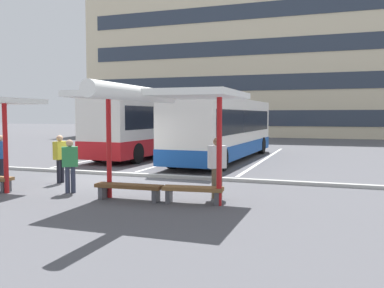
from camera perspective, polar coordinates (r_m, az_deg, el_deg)
ground_plane at (r=15.29m, az=-11.58°, el=-4.92°), size 160.00×160.00×0.00m
terminal_building at (r=50.62m, az=10.28°, el=11.84°), size 41.39×12.30×21.35m
coach_bus_0 at (r=23.86m, az=-5.63°, el=2.44°), size 3.07×10.70×3.70m
coach_bus_1 at (r=21.71m, az=4.47°, el=2.07°), size 2.93×11.73×3.50m
lane_stripe_0 at (r=25.40m, az=-9.20°, el=-1.35°), size 0.16×14.00×0.01m
lane_stripe_1 at (r=23.70m, az=-0.10°, el=-1.68°), size 0.16×14.00×0.01m
lane_stripe_2 at (r=22.68m, az=10.12°, el=-2.00°), size 0.16×14.00×0.01m
waiting_shelter_1 at (r=10.93m, az=-4.85°, el=6.47°), size 4.23×5.07×3.04m
bench_2 at (r=11.56m, az=-8.71°, el=-6.04°), size 1.92×0.48×0.45m
bench_3 at (r=11.04m, az=0.13°, el=-6.51°), size 1.66×0.61×0.45m
platform_kerb at (r=16.33m, az=-9.39°, el=-4.11°), size 44.00×0.24×0.12m
waiting_passenger_0 at (r=15.00m, az=-17.73°, el=-1.49°), size 0.25×0.49×1.66m
waiting_passenger_1 at (r=11.69m, az=3.47°, el=-2.62°), size 0.53×0.46×1.72m
waiting_passenger_2 at (r=16.19m, az=-24.84°, el=-1.35°), size 0.46×0.51×1.64m
waiting_passenger_3 at (r=12.98m, az=-16.47°, el=-2.45°), size 0.51×0.45×1.61m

